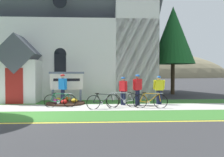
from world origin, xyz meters
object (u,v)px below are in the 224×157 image
Objects in this scene: bicycle_red at (103,101)px; cyclist_in_green_jersey at (138,87)px; church_sign at (67,82)px; bicycle_white at (123,100)px; roadside_conifer at (173,35)px; bicycle_green at (60,100)px; bicycle_silver at (150,101)px; cyclist_in_red_jersey at (123,89)px; cyclist_in_yellow_jersey at (63,87)px; cyclist_in_orange_jersey at (159,88)px.

bicycle_red is 0.97× the size of cyclist_in_green_jersey.
church_sign is 3.77m from bicycle_white.
roadside_conifer is (4.02, 6.17, 3.92)m from cyclist_in_green_jersey.
bicycle_red is at bearing -14.91° from bicycle_green.
bicycle_silver is 1.05× the size of bicycle_green.
bicycle_white is at bearing 27.04° from bicycle_red.
cyclist_in_red_jersey is 8.74m from roadside_conifer.
cyclist_in_green_jersey is 0.99× the size of cyclist_in_yellow_jersey.
church_sign is 1.92m from bicycle_green.
church_sign is 4.27m from cyclist_in_green_jersey.
church_sign reaches higher than cyclist_in_orange_jersey.
cyclist_in_orange_jersey is (2.17, 0.85, 0.57)m from bicycle_white.
cyclist_in_green_jersey is 8.34m from roadside_conifer.
bicycle_silver is at bearing -116.16° from roadside_conifer.
bicycle_silver is at bearing -6.42° from bicycle_green.
bicycle_green is 1.23m from cyclist_in_yellow_jersey.
roadside_conifer is (8.25, 5.64, 3.91)m from cyclist_in_yellow_jersey.
cyclist_in_orange_jersey is (0.81, 1.33, 0.58)m from bicycle_silver.
cyclist_in_red_jersey is (-0.80, 0.08, -0.10)m from cyclist_in_green_jersey.
cyclist_in_green_jersey is 4.26m from cyclist_in_yellow_jersey.
bicycle_red is (-1.07, -0.55, -0.01)m from bicycle_white.
cyclist_in_red_jersey is (3.30, -1.09, -0.35)m from church_sign.
church_sign is 1.17× the size of bicycle_white.
cyclist_in_orange_jersey reaches higher than bicycle_white.
bicycle_red is 3.58m from cyclist_in_orange_jersey.
bicycle_red is 0.23× the size of roadside_conifer.
bicycle_red is at bearing -152.96° from bicycle_white.
cyclist_in_red_jersey is 0.97× the size of cyclist_in_orange_jersey.
cyclist_in_yellow_jersey is (-0.13, -0.65, -0.23)m from church_sign.
cyclist_in_green_jersey is (0.87, 0.57, 0.63)m from bicycle_white.
cyclist_in_green_jersey reaches higher than bicycle_red.
cyclist_in_green_jersey is at bearing 114.77° from bicycle_silver.
roadside_conifer reaches higher than bicycle_silver.
church_sign is at bearing 161.69° from cyclist_in_red_jersey.
cyclist_in_red_jersey is at bearing 174.05° from cyclist_in_green_jersey.
church_sign is at bearing 170.59° from cyclist_in_orange_jersey.
church_sign is 1.17× the size of bicycle_silver.
roadside_conifer is at bearing 34.37° from cyclist_in_yellow_jersey.
bicycle_silver is 1.31m from cyclist_in_green_jersey.
roadside_conifer reaches higher than bicycle_white.
bicycle_white is 3.59m from cyclist_in_yellow_jersey.
church_sign is 1.24× the size of bicycle_red.
bicycle_white is 1.43m from bicycle_silver.
cyclist_in_green_jersey is at bearing -167.70° from cyclist_in_orange_jersey.
bicycle_silver is 1.06× the size of bicycle_red.
church_sign is 3.49m from cyclist_in_red_jersey.
cyclist_in_red_jersey is at bearing 83.46° from bicycle_white.
cyclist_in_red_jersey is at bearing -18.31° from church_sign.
roadside_conifer is (8.12, 4.99, 3.68)m from church_sign.
church_sign is at bearing 86.06° from bicycle_green.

